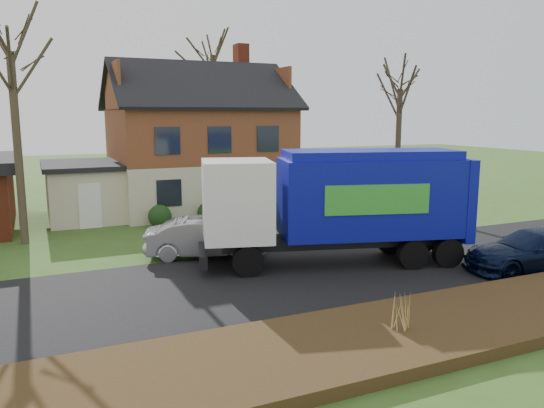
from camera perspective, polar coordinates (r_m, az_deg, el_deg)
name	(u,v)px	position (r m, az deg, el deg)	size (l,w,h in m)	color
ground	(266,282)	(16.95, -0.70, -8.37)	(120.00, 120.00, 0.00)	#36531B
road	(266,282)	(16.95, -0.70, -8.34)	(80.00, 7.00, 0.02)	black
mulch_verge	(359,342)	(12.54, 9.34, -14.45)	(80.00, 3.50, 0.30)	#312110
main_house	(189,137)	(29.79, -8.87, 7.18)	(12.95, 8.95, 9.26)	beige
garbage_truck	(342,199)	(18.63, 7.53, 0.51)	(9.70, 4.90, 4.02)	black
silver_sedan	(205,238)	(19.83, -7.17, -3.61)	(1.53, 4.39, 1.45)	#A7A9AE
navy_wagon	(535,250)	(20.02, 26.41, -4.49)	(1.97, 4.85, 1.41)	black
tree_front_west	(7,21)	(23.73, -26.57, 17.18)	(3.58, 3.58, 10.63)	#433828
tree_front_east	(401,68)	(29.71, 13.71, 13.98)	(3.38, 3.38, 9.39)	#3B2E23
tree_back	(212,37)	(40.09, -6.45, 17.43)	(4.06, 4.06, 12.86)	#392F22
grass_clump_mid	(403,311)	(12.86, 13.91, -11.09)	(0.32, 0.26, 0.90)	tan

